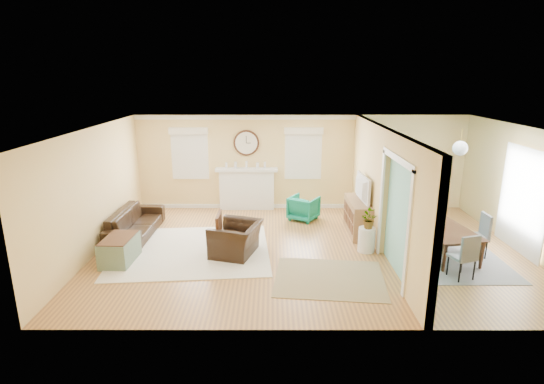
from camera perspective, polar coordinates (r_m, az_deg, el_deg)
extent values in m
plane|color=#8D5D3B|center=(9.25, 5.00, -7.68)|extent=(9.00, 9.00, 0.00)
cube|color=#ECC570|center=(11.74, 3.93, 3.98)|extent=(9.00, 0.02, 2.60)
cube|color=#ECC570|center=(6.00, 7.69, -7.49)|extent=(9.00, 0.02, 2.60)
cube|color=#ECC570|center=(9.54, -22.82, 0.11)|extent=(0.02, 6.00, 2.60)
cube|color=#ECC570|center=(10.26, 31.11, 0.08)|extent=(0.02, 6.00, 2.60)
cube|color=white|center=(8.57, 5.41, 8.51)|extent=(9.00, 6.00, 0.02)
cube|color=#ECC570|center=(10.40, 12.79, 2.14)|extent=(0.12, 3.20, 2.60)
cube|color=#ECC570|center=(6.81, 19.81, -5.47)|extent=(0.12, 1.00, 2.60)
cube|color=#ECC570|center=(7.82, 17.18, 5.75)|extent=(0.12, 1.80, 0.40)
cube|color=white|center=(8.93, 14.46, -1.48)|extent=(0.04, 0.12, 2.20)
cube|color=white|center=(7.30, 17.86, -5.58)|extent=(0.04, 0.12, 2.20)
cube|color=white|center=(7.83, 16.58, 4.32)|extent=(0.04, 1.92, 0.12)
cube|color=#7FD1D1|center=(9.10, 15.09, 0.10)|extent=(0.02, 6.00, 2.60)
cube|color=white|center=(11.79, -3.39, 0.29)|extent=(1.50, 0.24, 1.10)
cube|color=white|center=(11.62, -3.44, 3.02)|extent=(1.70, 0.30, 0.08)
cube|color=black|center=(11.90, -3.36, 0.19)|extent=(0.85, 0.02, 0.75)
cube|color=gold|center=(11.81, -3.38, -0.33)|extent=(0.85, 0.02, 0.62)
cylinder|color=#4B2815|center=(11.60, -3.47, 6.62)|extent=(0.70, 0.06, 0.70)
cylinder|color=silver|center=(11.57, -3.48, 6.59)|extent=(0.60, 0.01, 0.60)
cube|color=black|center=(11.55, -3.49, 7.08)|extent=(0.02, 0.01, 0.20)
cube|color=black|center=(11.56, -3.18, 6.59)|extent=(0.12, 0.01, 0.02)
cube|color=white|center=(11.86, -10.96, 5.09)|extent=(0.90, 0.03, 1.30)
cube|color=white|center=(11.83, -10.99, 5.06)|extent=(1.00, 0.04, 1.40)
cube|color=silver|center=(11.70, -11.19, 8.06)|extent=(1.05, 0.10, 0.18)
cube|color=white|center=(11.67, 4.21, 5.16)|extent=(0.90, 0.03, 1.30)
cube|color=white|center=(11.64, 4.22, 5.14)|extent=(1.00, 0.04, 1.40)
cube|color=silver|center=(11.51, 4.30, 8.19)|extent=(1.05, 0.10, 0.18)
cube|color=white|center=(10.29, 30.81, -0.99)|extent=(0.03, 1.60, 2.10)
cube|color=white|center=(10.27, 30.67, -0.99)|extent=(0.03, 1.70, 2.20)
cylinder|color=gold|center=(9.36, 24.14, 6.90)|extent=(0.02, 0.02, 0.30)
sphere|color=white|center=(9.39, 23.97, 5.39)|extent=(0.30, 0.30, 0.30)
cube|color=silver|center=(9.31, -10.65, -7.70)|extent=(3.44, 3.05, 0.02)
cube|color=#9D895C|center=(8.05, 7.71, -11.42)|extent=(2.15, 1.83, 0.01)
cube|color=slate|center=(9.66, 21.82, -7.73)|extent=(2.20, 2.76, 0.01)
imported|color=black|center=(10.40, -17.88, -3.93)|extent=(0.85, 2.12, 0.62)
imported|color=black|center=(8.90, -4.83, -6.30)|extent=(1.16, 1.25, 0.67)
imported|color=#1B806D|center=(10.98, 4.28, -2.16)|extent=(0.92, 0.93, 0.62)
cube|color=gray|center=(9.06, -19.80, -7.37)|extent=(0.59, 0.93, 0.51)
cube|color=#4B2815|center=(8.97, -19.95, -5.81)|extent=(0.56, 0.89, 0.02)
cube|color=olive|center=(10.22, 11.49, -3.28)|extent=(0.45, 1.36, 0.80)
cube|color=#4B2815|center=(9.74, 10.66, -3.23)|extent=(0.01, 0.36, 0.22)
cube|color=#4B2815|center=(9.83, 10.58, -4.72)|extent=(0.01, 0.36, 0.22)
cube|color=#4B2815|center=(10.13, 10.25, -2.49)|extent=(0.01, 0.36, 0.22)
cube|color=#4B2815|center=(10.21, 10.18, -3.93)|extent=(0.01, 0.36, 0.22)
cube|color=#4B2815|center=(10.51, 9.87, -1.80)|extent=(0.01, 0.36, 0.22)
cube|color=#4B2815|center=(10.59, 9.80, -3.20)|extent=(0.01, 0.36, 0.22)
imported|color=black|center=(10.01, 11.59, 0.52)|extent=(0.19, 1.05, 0.60)
cylinder|color=white|center=(9.25, 12.60, -6.27)|extent=(0.36, 0.36, 0.52)
imported|color=#337F33|center=(9.09, 12.76, -3.58)|extent=(0.43, 0.45, 0.40)
imported|color=#4B2815|center=(9.55, 21.99, -6.11)|extent=(1.21, 1.83, 0.60)
cube|color=slate|center=(10.51, 19.88, -2.84)|extent=(0.54, 0.54, 0.05)
cube|color=slate|center=(10.43, 20.01, -1.41)|extent=(0.46, 0.14, 0.55)
cylinder|color=black|center=(10.79, 20.60, -3.91)|extent=(0.03, 0.03, 0.46)
cylinder|color=black|center=(10.45, 20.90, -4.58)|extent=(0.03, 0.03, 0.46)
cylinder|color=black|center=(10.74, 18.63, -3.83)|extent=(0.03, 0.03, 0.46)
cylinder|color=black|center=(10.39, 18.86, -4.49)|extent=(0.03, 0.03, 0.46)
cube|color=slate|center=(8.57, 24.19, -7.96)|extent=(0.49, 0.49, 0.05)
cube|color=slate|center=(8.49, 24.37, -6.52)|extent=(0.39, 0.16, 0.47)
cylinder|color=black|center=(8.45, 23.91, -9.91)|extent=(0.03, 0.03, 0.39)
cylinder|color=black|center=(8.66, 22.55, -9.13)|extent=(0.03, 0.03, 0.39)
cylinder|color=black|center=(8.65, 25.52, -9.51)|extent=(0.03, 0.03, 0.39)
cylinder|color=black|center=(8.86, 24.14, -8.76)|extent=(0.03, 0.03, 0.39)
cube|color=white|center=(9.37, 18.60, -5.44)|extent=(0.40, 0.40, 0.05)
cube|color=white|center=(9.29, 18.72, -4.11)|extent=(0.06, 0.39, 0.46)
cylinder|color=black|center=(9.54, 17.31, -6.37)|extent=(0.03, 0.03, 0.39)
cylinder|color=black|center=(9.63, 19.12, -6.32)|extent=(0.03, 0.03, 0.39)
cylinder|color=black|center=(9.26, 17.83, -7.09)|extent=(0.03, 0.03, 0.39)
cylinder|color=black|center=(9.35, 19.69, -7.03)|extent=(0.03, 0.03, 0.39)
cube|color=slate|center=(9.69, 25.71, -5.40)|extent=(0.41, 0.41, 0.05)
cube|color=slate|center=(9.61, 25.87, -4.06)|extent=(0.06, 0.40, 0.48)
cylinder|color=black|center=(9.70, 26.83, -6.97)|extent=(0.03, 0.03, 0.40)
cylinder|color=black|center=(9.56, 25.09, -7.08)|extent=(0.03, 0.03, 0.40)
cylinder|color=black|center=(9.97, 25.99, -6.28)|extent=(0.03, 0.03, 0.40)
cylinder|color=black|center=(9.83, 24.28, -6.37)|extent=(0.03, 0.03, 0.40)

